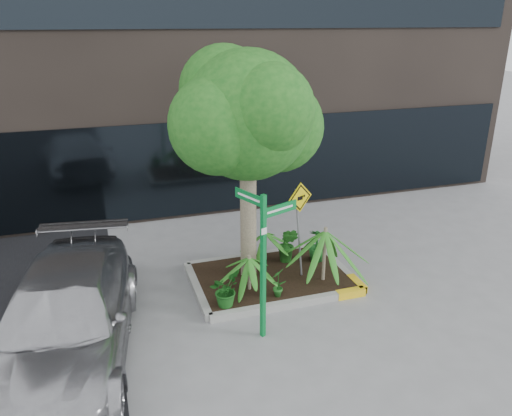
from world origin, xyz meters
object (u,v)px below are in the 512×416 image
object	(u,v)px
parked_car	(66,319)
street_sign_post	(264,250)
tree	(247,116)
cattle_sign	(300,213)

from	to	relation	value
parked_car	street_sign_post	world-z (taller)	street_sign_post
tree	cattle_sign	xyz separation A→B (m)	(1.00, -0.33, -1.99)
tree	parked_car	distance (m)	4.79
tree	parked_car	xyz separation A→B (m)	(-3.56, -1.59, -2.78)
parked_car	cattle_sign	world-z (taller)	cattle_sign
street_sign_post	cattle_sign	xyz separation A→B (m)	(1.33, 1.62, -0.10)
parked_car	cattle_sign	size ratio (longest dim) A/B	2.49
tree	cattle_sign	distance (m)	2.25
tree	street_sign_post	distance (m)	2.73
street_sign_post	parked_car	bearing A→B (deg)	151.89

